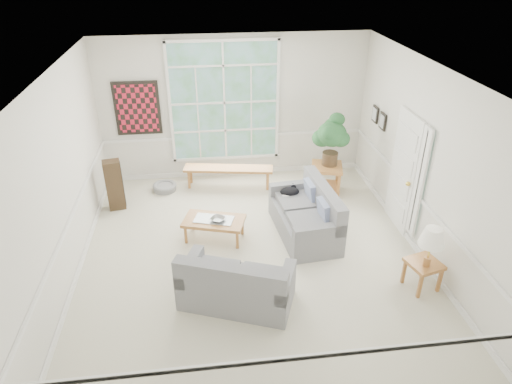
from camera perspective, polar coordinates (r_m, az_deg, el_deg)
floor at (r=7.63m, az=-0.56°, el=-7.72°), size 5.50×6.00×0.01m
ceiling at (r=6.31m, az=-0.69°, el=14.72°), size 5.50×6.00×0.02m
wall_back at (r=9.61m, az=-2.75°, el=10.39°), size 5.50×0.02×3.00m
wall_front at (r=4.39m, az=4.13°, el=-15.15°), size 5.50×0.02×3.00m
wall_left at (r=7.11m, az=-23.23°, el=1.00°), size 0.02×6.00×3.00m
wall_right at (r=7.63m, az=20.40°, el=3.46°), size 0.02×6.00×3.00m
window_back at (r=9.51m, az=-3.97°, el=11.11°), size 2.30×0.08×2.40m
entry_door at (r=8.28m, az=17.87°, el=2.43°), size 0.08×0.90×2.10m
door_sidelight at (r=7.73m, az=19.79°, el=1.01°), size 0.08×0.26×1.90m
wall_art at (r=9.58m, az=-14.62°, el=10.07°), size 0.90×0.06×1.10m
wall_frame_near at (r=9.05m, az=15.50°, el=8.52°), size 0.04×0.26×0.32m
wall_frame_far at (r=9.40m, az=14.63°, el=9.39°), size 0.04×0.26×0.32m
loveseat_right at (r=7.92m, az=6.10°, el=-2.43°), size 1.02×1.74×0.90m
loveseat_front at (r=6.49m, az=-2.42°, el=-10.66°), size 1.74×1.31×0.84m
coffee_table at (r=7.91m, az=-5.23°, el=-4.63°), size 1.15×0.84×0.38m
pewter_bowl at (r=7.76m, az=-4.80°, el=-3.38°), size 0.40×0.40×0.07m
window_bench at (r=9.55m, az=-3.44°, el=1.89°), size 1.87×0.66×0.43m
end_table at (r=9.38m, az=8.74°, el=1.63°), size 0.72×0.72×0.60m
houseplant at (r=9.09m, az=9.41°, el=6.44°), size 0.87×0.87×1.06m
side_table at (r=7.26m, az=20.02°, el=-9.68°), size 0.55×0.55×0.46m
table_lamp at (r=6.90m, az=20.94°, el=-6.49°), size 0.51×0.51×0.63m
pet_bed at (r=9.63m, az=-11.34°, el=0.62°), size 0.57×0.57×0.14m
floor_speaker at (r=9.03m, az=-17.29°, el=0.85°), size 0.35×0.29×0.99m
cat at (r=8.33m, az=4.24°, el=0.09°), size 0.40×0.32×0.17m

